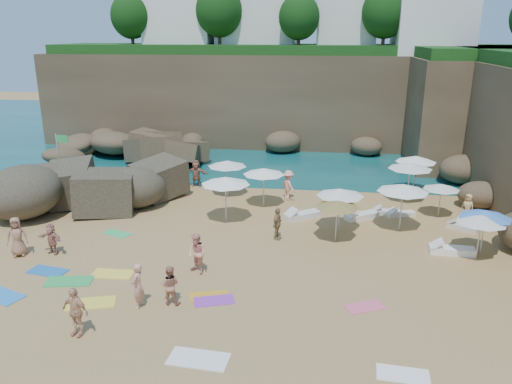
# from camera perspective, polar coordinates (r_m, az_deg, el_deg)

# --- Properties ---
(ground) EXTENTS (120.00, 120.00, 0.00)m
(ground) POSITION_cam_1_polar(r_m,az_deg,el_deg) (23.91, -5.74, -6.56)
(ground) COLOR tan
(ground) RESTS_ON ground
(seawater) EXTENTS (120.00, 120.00, 0.00)m
(seawater) POSITION_cam_1_polar(r_m,az_deg,el_deg) (52.37, 1.70, 6.98)
(seawater) COLOR #0C4751
(seawater) RESTS_ON ground
(cliff_back) EXTENTS (44.00, 8.00, 8.00)m
(cliff_back) POSITION_cam_1_polar(r_m,az_deg,el_deg) (46.65, 3.59, 10.59)
(cliff_back) COLOR brown
(cliff_back) RESTS_ON ground
(cliff_corner) EXTENTS (10.00, 12.00, 8.00)m
(cliff_corner) POSITION_cam_1_polar(r_m,az_deg,el_deg) (43.23, 23.56, 8.59)
(cliff_corner) COLOR brown
(cliff_corner) RESTS_ON ground
(rock_promontory) EXTENTS (12.00, 7.00, 2.00)m
(rock_promontory) POSITION_cam_1_polar(r_m,az_deg,el_deg) (41.72, -15.59, 3.51)
(rock_promontory) COLOR brown
(rock_promontory) RESTS_ON ground
(clifftop_buildings) EXTENTS (28.48, 9.48, 7.00)m
(clifftop_buildings) POSITION_cam_1_polar(r_m,az_deg,el_deg) (47.04, 5.08, 19.45)
(clifftop_buildings) COLOR white
(clifftop_buildings) RESTS_ON cliff_back
(clifftop_trees) EXTENTS (35.60, 23.82, 4.40)m
(clifftop_trees) POSITION_cam_1_polar(r_m,az_deg,el_deg) (40.72, 7.35, 19.67)
(clifftop_trees) COLOR #11380F
(clifftop_trees) RESTS_ON ground
(marina_masts) EXTENTS (3.10, 0.10, 6.00)m
(marina_masts) POSITION_cam_1_polar(r_m,az_deg,el_deg) (56.00, -15.60, 10.15)
(marina_masts) COLOR white
(marina_masts) RESTS_ON ground
(rock_outcrop) EXTENTS (8.96, 7.78, 3.02)m
(rock_outcrop) POSITION_cam_1_polar(r_m,az_deg,el_deg) (31.22, -18.12, -1.47)
(rock_outcrop) COLOR brown
(rock_outcrop) RESTS_ON ground
(flag_pole) EXTENTS (0.78, 0.08, 3.99)m
(flag_pole) POSITION_cam_1_polar(r_m,az_deg,el_deg) (32.90, -21.45, 3.77)
(flag_pole) COLOR silver
(flag_pole) RESTS_ON ground
(parasol_0) EXTENTS (2.40, 2.40, 2.27)m
(parasol_0) POSITION_cam_1_polar(r_m,az_deg,el_deg) (30.92, -3.31, 3.27)
(parasol_0) COLOR silver
(parasol_0) RESTS_ON ground
(parasol_1) EXTENTS (2.44, 2.44, 2.30)m
(parasol_1) POSITION_cam_1_polar(r_m,az_deg,el_deg) (29.00, 0.89, 2.37)
(parasol_1) COLOR silver
(parasol_1) RESTS_ON ground
(parasol_2) EXTENTS (2.55, 2.55, 2.41)m
(parasol_2) POSITION_cam_1_polar(r_m,az_deg,el_deg) (33.06, 17.82, 3.61)
(parasol_2) COLOR silver
(parasol_2) RESTS_ON ground
(parasol_3) EXTENTS (2.62, 2.62, 2.48)m
(parasol_3) POSITION_cam_1_polar(r_m,az_deg,el_deg) (26.43, 16.46, 0.45)
(parasol_3) COLOR silver
(parasol_3) RESTS_ON ground
(parasol_4) EXTENTS (2.60, 2.60, 2.46)m
(parasol_4) POSITION_cam_1_polar(r_m,az_deg,el_deg) (31.08, 17.22, 2.89)
(parasol_4) COLOR silver
(parasol_4) RESTS_ON ground
(parasol_5) EXTENTS (2.42, 2.42, 2.29)m
(parasol_5) POSITION_cam_1_polar(r_m,az_deg,el_deg) (25.61, 9.62, -0.03)
(parasol_5) COLOR silver
(parasol_5) RESTS_ON ground
(parasol_6) EXTENTS (2.20, 2.20, 2.08)m
(parasol_6) POSITION_cam_1_polar(r_m,az_deg,el_deg) (24.41, 9.27, -1.37)
(parasol_6) COLOR silver
(parasol_6) RESTS_ON ground
(parasol_7) EXTENTS (1.99, 1.99, 1.88)m
(parasol_7) POSITION_cam_1_polar(r_m,az_deg,el_deg) (29.26, 20.43, 0.57)
(parasol_7) COLOR silver
(parasol_7) RESTS_ON ground
(parasol_8) EXTENTS (2.21, 2.21, 2.09)m
(parasol_8) POSITION_cam_1_polar(r_m,az_deg,el_deg) (24.35, 24.39, -2.82)
(parasol_8) COLOR silver
(parasol_8) RESTS_ON ground
(parasol_9) EXTENTS (2.64, 2.64, 2.50)m
(parasol_9) POSITION_cam_1_polar(r_m,az_deg,el_deg) (26.59, -3.51, 1.30)
(parasol_9) COLOR silver
(parasol_9) RESTS_ON ground
(parasol_10) EXTENTS (2.30, 2.30, 2.18)m
(parasol_10) POSITION_cam_1_polar(r_m,az_deg,el_deg) (24.84, 24.78, -2.29)
(parasol_10) COLOR silver
(parasol_10) RESTS_ON ground
(lounger_0) EXTENTS (1.99, 1.61, 0.30)m
(lounger_0) POSITION_cam_1_polar(r_m,az_deg,el_deg) (28.19, 11.98, -2.69)
(lounger_0) COLOR white
(lounger_0) RESTS_ON ground
(lounger_1) EXTENTS (1.59, 0.55, 0.25)m
(lounger_1) POSITION_cam_1_polar(r_m,az_deg,el_deg) (29.21, 14.77, -2.22)
(lounger_1) COLOR silver
(lounger_1) RESTS_ON ground
(lounger_2) EXTENTS (2.08, 1.73, 0.32)m
(lounger_2) POSITION_cam_1_polar(r_m,az_deg,el_deg) (27.75, 5.32, -2.67)
(lounger_2) COLOR silver
(lounger_2) RESTS_ON ground
(lounger_3) EXTENTS (1.66, 1.00, 0.24)m
(lounger_3) POSITION_cam_1_polar(r_m,az_deg,el_deg) (29.09, 16.23, -2.43)
(lounger_3) COLOR white
(lounger_3) RESTS_ON ground
(lounger_4) EXTENTS (1.60, 1.21, 0.24)m
(lounger_4) POSITION_cam_1_polar(r_m,az_deg,el_deg) (28.23, 22.49, -3.74)
(lounger_4) COLOR silver
(lounger_4) RESTS_ON ground
(lounger_5) EXTENTS (2.06, 0.79, 0.32)m
(lounger_5) POSITION_cam_1_polar(r_m,az_deg,el_deg) (25.04, 21.49, -6.24)
(lounger_5) COLOR white
(lounger_5) RESTS_ON ground
(towel_0) EXTENTS (2.02, 1.50, 0.03)m
(towel_0) POSITION_cam_1_polar(r_m,az_deg,el_deg) (22.25, -27.07, -10.49)
(towel_0) COLOR #2982DA
(towel_0) RESTS_ON ground
(towel_3) EXTENTS (2.02, 1.26, 0.03)m
(towel_3) POSITION_cam_1_polar(r_m,az_deg,el_deg) (22.31, -20.59, -9.53)
(towel_3) COLOR green
(towel_3) RESTS_ON ground
(towel_4) EXTENTS (1.98, 1.38, 0.03)m
(towel_4) POSITION_cam_1_polar(r_m,az_deg,el_deg) (20.39, -18.32, -11.97)
(towel_4) COLOR yellow
(towel_4) RESTS_ON ground
(towel_5) EXTENTS (1.97, 1.09, 0.03)m
(towel_5) POSITION_cam_1_polar(r_m,az_deg,el_deg) (16.66, -6.58, -18.42)
(towel_5) COLOR white
(towel_5) RESTS_ON ground
(towel_6) EXTENTS (1.70, 1.21, 0.03)m
(towel_6) POSITION_cam_1_polar(r_m,az_deg,el_deg) (19.63, -4.83, -12.26)
(towel_6) COLOR purple
(towel_6) RESTS_ON ground
(towel_8) EXTENTS (1.79, 1.11, 0.03)m
(towel_8) POSITION_cam_1_polar(r_m,az_deg,el_deg) (23.51, -22.71, -8.36)
(towel_8) COLOR #2168B4
(towel_8) RESTS_ON ground
(towel_9) EXTENTS (1.62, 1.26, 0.03)m
(towel_9) POSITION_cam_1_polar(r_m,az_deg,el_deg) (19.61, 12.31, -12.70)
(towel_9) COLOR #ED5C7B
(towel_9) RESTS_ON ground
(towel_10) EXTENTS (1.66, 1.14, 0.03)m
(towel_10) POSITION_cam_1_polar(r_m,az_deg,el_deg) (19.96, -5.38, -11.74)
(towel_10) COLOR orange
(towel_10) RESTS_ON ground
(towel_11) EXTENTS (1.62, 1.23, 0.03)m
(towel_11) POSITION_cam_1_polar(r_m,az_deg,el_deg) (26.55, -15.60, -4.59)
(towel_11) COLOR #35BB66
(towel_11) RESTS_ON ground
(towel_12) EXTENTS (1.77, 0.92, 0.03)m
(towel_12) POSITION_cam_1_polar(r_m,az_deg,el_deg) (22.37, -16.07, -8.98)
(towel_12) COLOR yellow
(towel_12) RESTS_ON ground
(towel_13) EXTENTS (1.61, 0.90, 0.03)m
(towel_13) POSITION_cam_1_polar(r_m,az_deg,el_deg) (16.56, 16.45, -19.39)
(towel_13) COLOR white
(towel_13) RESTS_ON ground
(person_stand_1) EXTENTS (0.76, 0.59, 1.55)m
(person_stand_1) POSITION_cam_1_polar(r_m,az_deg,el_deg) (19.31, -9.82, -10.45)
(person_stand_1) COLOR tan
(person_stand_1) RESTS_ON ground
(person_stand_2) EXTENTS (1.11, 1.26, 1.86)m
(person_stand_2) POSITION_cam_1_polar(r_m,az_deg,el_deg) (30.47, 3.73, 0.78)
(person_stand_2) COLOR #FAA28E
(person_stand_2) RESTS_ON ground
(person_stand_3) EXTENTS (0.64, 1.03, 1.64)m
(person_stand_3) POSITION_cam_1_polar(r_m,az_deg,el_deg) (24.66, 2.45, -3.65)
(person_stand_3) COLOR #9B7A4D
(person_stand_3) RESTS_ON ground
(person_stand_4) EXTENTS (0.76, 0.79, 1.46)m
(person_stand_4) POSITION_cam_1_polar(r_m,az_deg,el_deg) (29.63, 23.04, -1.56)
(person_stand_4) COLOR #E2B876
(person_stand_4) RESTS_ON ground
(person_stand_5) EXTENTS (1.70, 0.53, 1.82)m
(person_stand_5) POSITION_cam_1_polar(r_m,az_deg,el_deg) (33.31, -6.86, 2.14)
(person_stand_5) COLOR #A26751
(person_stand_5) RESTS_ON ground
(person_stand_6) EXTENTS (0.47, 0.67, 1.77)m
(person_stand_6) POSITION_cam_1_polar(r_m,az_deg,el_deg) (19.28, -13.37, -10.37)
(person_stand_6) COLOR #DE977E
(person_stand_6) RESTS_ON ground
(person_lie_1) EXTENTS (1.43, 1.95, 0.43)m
(person_lie_1) POSITION_cam_1_polar(r_m,az_deg,el_deg) (18.57, -19.74, -14.55)
(person_lie_1) COLOR #E2A680
(person_lie_1) RESTS_ON ground
(person_lie_2) EXTENTS (1.58, 2.05, 0.49)m
(person_lie_2) POSITION_cam_1_polar(r_m,az_deg,el_deg) (25.52, -25.43, -6.09)
(person_lie_2) COLOR #A06C50
(person_lie_2) RESTS_ON ground
(person_lie_3) EXTENTS (1.70, 1.77, 0.38)m
(person_lie_3) POSITION_cam_1_polar(r_m,az_deg,el_deg) (25.14, -22.19, -6.14)
(person_lie_3) COLOR #B4715E
(person_lie_3) RESTS_ON ground
(person_lie_5) EXTENTS (1.68, 1.93, 0.66)m
(person_lie_5) POSITION_cam_1_polar(r_m,az_deg,el_deg) (21.59, -6.71, -8.42)
(person_lie_5) COLOR #ED9C86
(person_lie_5) RESTS_ON ground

